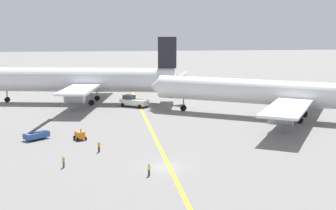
{
  "coord_description": "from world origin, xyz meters",
  "views": [
    {
      "loc": [
        -7.27,
        -57.18,
        18.1
      ],
      "look_at": [
        3.94,
        24.84,
        4.0
      ],
      "focal_mm": 48.76,
      "sensor_mm": 36.0,
      "label": 1
    }
  ],
  "objects": [
    {
      "name": "airliner_at_gate_left",
      "position": [
        -13.05,
        54.01,
        5.55
      ],
      "size": [
        51.08,
        39.69,
        15.94
      ],
      "color": "silver",
      "rests_on": "ground"
    },
    {
      "name": "ground_crew_wing_walker_right",
      "position": [
        -13.04,
        1.59,
        0.8
      ],
      "size": [
        0.36,
        0.48,
        1.55
      ],
      "color": "#4C4C51",
      "rests_on": "ground"
    },
    {
      "name": "ground_crew_ramp_agent_by_cones",
      "position": [
        -2.28,
        -3.25,
        0.79
      ],
      "size": [
        0.36,
        0.36,
        1.54
      ],
      "color": "#2D3351",
      "rests_on": "ground"
    },
    {
      "name": "airliner_being_pushed",
      "position": [
        28.32,
        28.42,
        5.06
      ],
      "size": [
        52.92,
        41.67,
        14.68
      ],
      "color": "white",
      "rests_on": "ground"
    },
    {
      "name": "gse_gpu_cart_small",
      "position": [
        -11.71,
        16.53,
        0.79
      ],
      "size": [
        2.3,
        2.56,
        1.9
      ],
      "color": "orange",
      "rests_on": "ground"
    },
    {
      "name": "taxiway_stripe",
      "position": [
        0.62,
        10.0,
        0.0
      ],
      "size": [
        1.56,
        120.0,
        0.01
      ],
      "primitive_type": "cube",
      "rotation": [
        0.0,
        0.0,
        0.01
      ],
      "color": "yellow",
      "rests_on": "ground"
    },
    {
      "name": "pushback_tug",
      "position": [
        -1.11,
        46.9,
        1.24
      ],
      "size": [
        8.66,
        6.83,
        2.93
      ],
      "color": "white",
      "rests_on": "ground"
    },
    {
      "name": "ground_crew_marshaller_foreground",
      "position": [
        -8.54,
        8.61,
        0.84
      ],
      "size": [
        0.5,
        0.36,
        1.62
      ],
      "color": "black",
      "rests_on": "ground"
    },
    {
      "name": "gse_belt_loader_portside",
      "position": [
        -18.72,
        17.69,
        0.83
      ],
      "size": [
        4.51,
        4.2,
        3.02
      ],
      "color": "#2D5199",
      "rests_on": "ground"
    },
    {
      "name": "ground_plane",
      "position": [
        0.0,
        0.0,
        0.0
      ],
      "size": [
        600.0,
        600.0,
        0.0
      ],
      "primitive_type": "plane",
      "color": "slate"
    }
  ]
}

